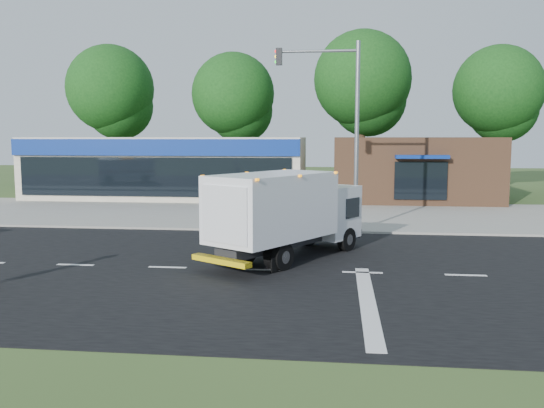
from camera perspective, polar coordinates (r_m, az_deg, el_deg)
The scene contains 10 objects.
ground at distance 17.66m, azimuth -0.89°, elevation -6.58°, with size 120.00×120.00×0.00m, color #385123.
road_asphalt at distance 17.66m, azimuth -0.89°, elevation -6.57°, with size 60.00×14.00×0.02m, color black.
sidewalk at distance 25.65m, azimuth 1.48°, elevation -2.26°, with size 60.00×2.40×0.12m, color gray.
parking_apron at distance 31.38m, azimuth 2.42°, elevation -0.70°, with size 60.00×9.00×0.02m, color gray.
lane_markings at distance 16.23m, azimuth 3.26°, elevation -7.73°, with size 55.20×7.00×0.01m.
ems_box_truck at distance 18.91m, azimuth 1.40°, elevation -0.54°, with size 5.19×6.61×2.90m.
retail_strip_mall at distance 38.69m, azimuth -10.35°, elevation 3.58°, with size 18.00×6.20×4.00m.
brown_storefront at distance 37.38m, azimuth 13.89°, elevation 3.36°, with size 10.00×6.70×4.00m.
traffic_signal_pole at distance 24.66m, azimuth 6.91°, elevation 8.67°, with size 3.51×0.25×8.00m.
background_trees at distance 45.43m, azimuth 2.70°, elevation 10.90°, with size 36.77×7.39×12.10m.
Camera 1 is at (2.23, -17.04, 4.07)m, focal length 38.00 mm.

